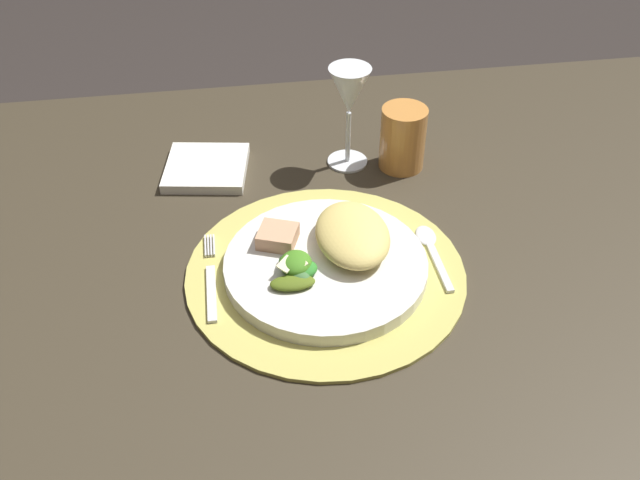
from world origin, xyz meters
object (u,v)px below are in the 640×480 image
Objects in this scene: fork at (211,280)px; napkin at (207,168)px; spoon at (430,245)px; amber_tumbler at (403,138)px; dinner_plate at (326,266)px; dining_table at (337,288)px; wine_glass at (349,95)px.

fork is 0.27m from napkin.
spoon is 1.35× the size of amber_tumbler.
amber_tumbler is (0.01, 0.22, 0.04)m from spoon.
dinner_plate is 2.14× the size of napkin.
dinner_plate reaches higher than dining_table.
amber_tumbler is at bearing 87.39° from spoon.
fork is at bearing -90.59° from napkin.
napkin is (0.00, 0.27, -0.00)m from fork.
dining_table is 8.50× the size of fork.
dining_table is 0.24m from fork.
napkin reaches higher than fork.
wine_glass reaches higher than napkin.
dining_table is 0.30m from wine_glass.
wine_glass is (0.23, 0.26, 0.12)m from fork.
spoon is (0.31, 0.03, 0.00)m from fork.
napkin is at bearing 134.60° from dining_table.
dinner_plate is 1.62× the size of wine_glass.
wine_glass is (0.05, 0.18, 0.24)m from dining_table.
wine_glass reaches higher than dinner_plate.
fork is 0.37m from wine_glass.
amber_tumbler is (0.16, 0.24, 0.04)m from dinner_plate.
spoon is 0.22m from amber_tumbler.
dinner_plate reaches higher than napkin.
dining_table is 0.16m from dinner_plate.
dining_table is at bearing -130.12° from amber_tumbler.
fork is (-0.15, 0.00, -0.01)m from dinner_plate.
fork is at bearing 179.11° from dinner_plate.
dining_table is 5.31× the size of dinner_plate.
dinner_plate is at bearing -124.00° from amber_tumbler.
spoon is 0.39m from napkin.
dinner_plate is (-0.03, -0.09, 0.13)m from dining_table.
dinner_plate is 0.15m from fork.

